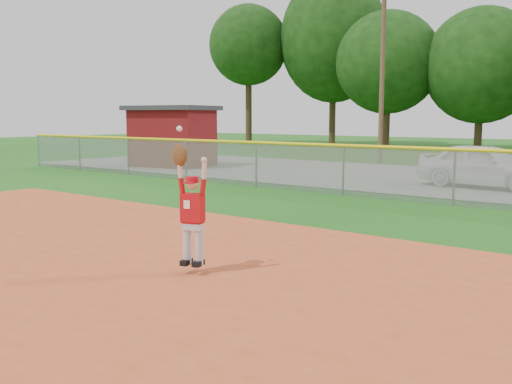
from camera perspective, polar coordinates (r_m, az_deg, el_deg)
ground at (r=7.56m, az=-7.38°, el=-10.58°), size 120.00×120.00×0.00m
car_white_a at (r=20.20m, az=21.98°, el=2.48°), size 4.51×2.24×1.48m
utility_shed at (r=27.46m, az=-8.35°, el=5.59°), size 4.36×3.70×2.88m
outfield_fence at (r=15.93m, az=19.21°, el=1.83°), size 40.06×0.10×1.55m
ballplayer at (r=8.39m, az=-6.55°, el=-1.39°), size 0.59×0.31×2.05m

